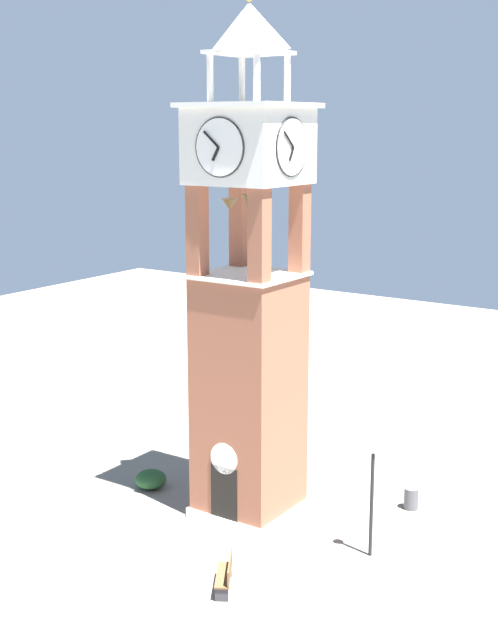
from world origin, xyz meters
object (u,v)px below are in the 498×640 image
park_bench (226,574)px  trash_bin (411,498)px  clock_tower (249,314)px  lamp_post (372,478)px

park_bench → trash_bin: 8.75m
clock_tower → lamp_post: (5.12, -0.51, -4.65)m
lamp_post → park_bench: bearing=-121.3°
lamp_post → trash_bin: lamp_post is taller
clock_tower → lamp_post: 6.94m
park_bench → trash_bin: size_ratio=1.99×
trash_bin → park_bench: bearing=-105.1°
clock_tower → trash_bin: size_ratio=22.27×
park_bench → clock_tower: bearing=116.7°
park_bench → trash_bin: (2.29, 8.45, -0.08)m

